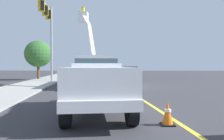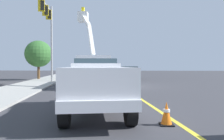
{
  "view_description": "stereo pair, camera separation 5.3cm",
  "coord_description": "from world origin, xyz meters",
  "px_view_note": "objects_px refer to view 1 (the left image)",
  "views": [
    {
      "loc": [
        -18.02,
        -0.32,
        1.74
      ],
      "look_at": [
        -0.16,
        0.79,
        1.4
      ],
      "focal_mm": 33.44,
      "sensor_mm": 36.0,
      "label": 1
    },
    {
      "loc": [
        -18.02,
        -0.37,
        1.74
      ],
      "look_at": [
        -0.16,
        0.79,
        1.4
      ],
      "focal_mm": 33.44,
      "sensor_mm": 36.0,
      "label": 2
    }
  ],
  "objects_px": {
    "utility_bucket_truck": "(93,67)",
    "traffic_cone_mid_rear": "(108,78)",
    "passing_minivan": "(129,72)",
    "traffic_cone_leading": "(168,114)",
    "traffic_signal_mast": "(49,26)",
    "traffic_cone_mid_front": "(121,85)",
    "service_pickup_truck": "(97,83)"
  },
  "relations": [
    {
      "from": "passing_minivan",
      "to": "traffic_cone_leading",
      "type": "xyz_separation_m",
      "value": [
        -21.55,
        -0.75,
        -0.63
      ]
    },
    {
      "from": "utility_bucket_truck",
      "to": "passing_minivan",
      "type": "bearing_deg",
      "value": -19.58
    },
    {
      "from": "traffic_cone_leading",
      "to": "traffic_signal_mast",
      "type": "height_order",
      "value": "traffic_signal_mast"
    },
    {
      "from": "traffic_cone_mid_front",
      "to": "traffic_cone_leading",
      "type": "bearing_deg",
      "value": -169.68
    },
    {
      "from": "service_pickup_truck",
      "to": "traffic_cone_mid_rear",
      "type": "height_order",
      "value": "service_pickup_truck"
    },
    {
      "from": "traffic_cone_leading",
      "to": "traffic_cone_mid_rear",
      "type": "distance_m",
      "value": 16.91
    },
    {
      "from": "passing_minivan",
      "to": "utility_bucket_truck",
      "type": "bearing_deg",
      "value": 160.42
    },
    {
      "from": "utility_bucket_truck",
      "to": "traffic_cone_mid_front",
      "type": "relative_size",
      "value": 9.74
    },
    {
      "from": "utility_bucket_truck",
      "to": "traffic_cone_mid_rear",
      "type": "bearing_deg",
      "value": -12.19
    },
    {
      "from": "traffic_cone_leading",
      "to": "traffic_signal_mast",
      "type": "xyz_separation_m",
      "value": [
        14.44,
        8.96,
        5.45
      ]
    },
    {
      "from": "utility_bucket_truck",
      "to": "service_pickup_truck",
      "type": "distance_m",
      "value": 10.77
    },
    {
      "from": "service_pickup_truck",
      "to": "utility_bucket_truck",
      "type": "bearing_deg",
      "value": 9.7
    },
    {
      "from": "service_pickup_truck",
      "to": "traffic_cone_mid_front",
      "type": "height_order",
      "value": "service_pickup_truck"
    },
    {
      "from": "service_pickup_truck",
      "to": "traffic_signal_mast",
      "type": "bearing_deg",
      "value": 27.26
    },
    {
      "from": "utility_bucket_truck",
      "to": "traffic_cone_leading",
      "type": "relative_size",
      "value": 12.3
    },
    {
      "from": "utility_bucket_truck",
      "to": "traffic_cone_leading",
      "type": "bearing_deg",
      "value": -161.26
    },
    {
      "from": "passing_minivan",
      "to": "traffic_signal_mast",
      "type": "distance_m",
      "value": 11.88
    },
    {
      "from": "passing_minivan",
      "to": "traffic_cone_mid_front",
      "type": "relative_size",
      "value": 5.79
    },
    {
      "from": "traffic_cone_mid_rear",
      "to": "traffic_cone_leading",
      "type": "bearing_deg",
      "value": -169.31
    },
    {
      "from": "passing_minivan",
      "to": "traffic_cone_mid_rear",
      "type": "distance_m",
      "value": 5.51
    },
    {
      "from": "service_pickup_truck",
      "to": "traffic_cone_leading",
      "type": "relative_size",
      "value": 8.49
    },
    {
      "from": "service_pickup_truck",
      "to": "traffic_cone_mid_front",
      "type": "relative_size",
      "value": 6.73
    },
    {
      "from": "traffic_cone_mid_rear",
      "to": "traffic_cone_mid_front",
      "type": "bearing_deg",
      "value": -168.96
    },
    {
      "from": "passing_minivan",
      "to": "traffic_cone_mid_rear",
      "type": "xyz_separation_m",
      "value": [
        -4.93,
        2.38,
        -0.6
      ]
    },
    {
      "from": "traffic_cone_leading",
      "to": "utility_bucket_truck",
      "type": "bearing_deg",
      "value": 18.74
    },
    {
      "from": "passing_minivan",
      "to": "traffic_cone_mid_front",
      "type": "bearing_deg",
      "value": 176.81
    },
    {
      "from": "traffic_cone_leading",
      "to": "traffic_cone_mid_rear",
      "type": "xyz_separation_m",
      "value": [
        16.62,
        3.14,
        0.03
      ]
    },
    {
      "from": "utility_bucket_truck",
      "to": "passing_minivan",
      "type": "relative_size",
      "value": 1.68
    },
    {
      "from": "traffic_cone_mid_front",
      "to": "traffic_cone_mid_rear",
      "type": "bearing_deg",
      "value": 11.04
    },
    {
      "from": "utility_bucket_truck",
      "to": "traffic_cone_mid_rear",
      "type": "height_order",
      "value": "utility_bucket_truck"
    },
    {
      "from": "traffic_signal_mast",
      "to": "utility_bucket_truck",
      "type": "bearing_deg",
      "value": -115.62
    },
    {
      "from": "traffic_cone_mid_front",
      "to": "traffic_signal_mast",
      "type": "height_order",
      "value": "traffic_signal_mast"
    }
  ]
}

